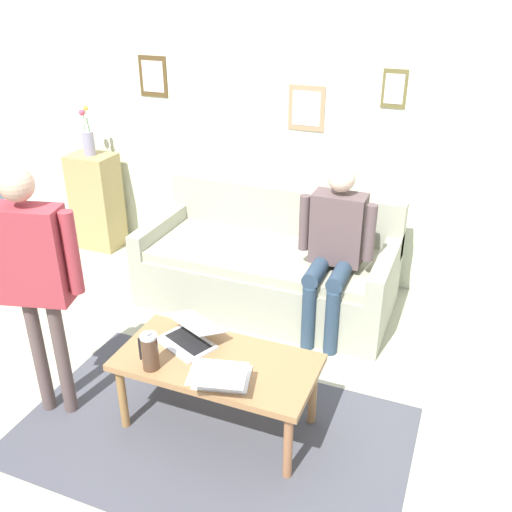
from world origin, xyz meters
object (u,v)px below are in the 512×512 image
Objects in this scene: coffee_table at (217,367)px; laptop_left at (189,336)px; laptop_center at (221,376)px; flower_vase at (88,139)px; person_standing at (33,266)px; person_seated at (334,243)px; french_press at (150,351)px; couch at (268,268)px; side_shelf at (97,201)px.

laptop_left is at bearing -23.19° from coffee_table.
laptop_center reaches higher than coffee_table.
laptop_center is at bearing 138.31° from flower_vase.
laptop_center is 0.26× the size of person_standing.
flower_vase is 0.29× the size of person_standing.
person_standing reaches higher than person_seated.
person_standing is at bearing 14.27° from coffee_table.
french_press is 1.58m from person_seated.
couch is 1.27× the size of person_standing.
couch is 1.55× the size of person_seated.
laptop_left is at bearing -39.32° from laptop_center.
side_shelf is 2.46m from person_standing.
person_standing is (0.67, 0.05, 0.42)m from french_press.
laptop_center is at bearing 80.46° from person_seated.
person_seated reaches higher than laptop_center.
laptop_center is at bearing -176.26° from person_standing.
flower_vase is 2.60m from person_seated.
flower_vase is at bearing -42.08° from laptop_left.
laptop_left is (0.22, -0.10, 0.10)m from coffee_table.
french_press is at bearing 65.42° from person_seated.
person_seated is at bearing 166.23° from flower_vase.
person_standing is at bearing 4.04° from french_press.
french_press reaches higher than coffee_table.
person_seated is (-1.33, -1.48, -0.28)m from person_standing.
side_shelf is at bearing -47.84° from french_press.
french_press is 2.80m from flower_vase.
person_standing is at bearing 119.41° from side_shelf.
side_shelf reaches higher than couch.
couch reaches higher than french_press.
laptop_center is at bearing -176.74° from french_press.
person_standing reaches higher than laptop_center.
couch reaches higher than coffee_table.
person_seated is at bearing -99.54° from laptop_center.
laptop_center is at bearing 121.93° from coffee_table.
laptop_center is at bearing 140.68° from laptop_left.
flower_vase reaches higher than side_shelf.
coffee_table is at bearing 74.23° from person_seated.
flower_vase is at bearing -11.38° from couch.
person_seated is (-0.58, 0.23, 0.42)m from couch.
coffee_table is 0.90× the size of person_seated.
couch is 4.63× the size of laptop_left.
laptop_left is 2.66m from flower_vase.
french_press is 0.16× the size of person_standing.
laptop_center is (-0.11, 0.18, 0.10)m from coffee_table.
laptop_center is 1.44m from person_seated.
couch is at bearing -113.58° from person_standing.
flower_vase is (2.27, -2.02, 0.55)m from laptop_center.
side_shelf is 0.59× the size of person_standing.
couch reaches higher than laptop_left.
french_press is at bearing 132.16° from side_shelf.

